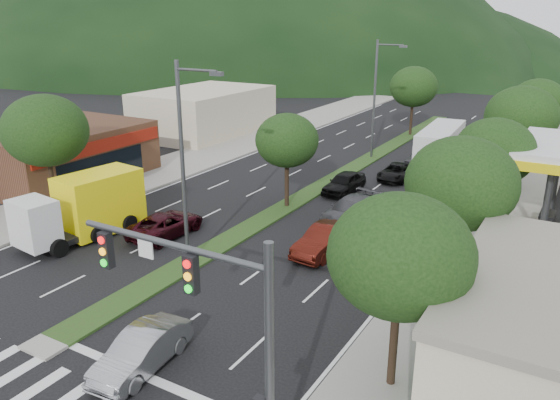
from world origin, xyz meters
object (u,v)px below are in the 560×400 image
Objects in this scene: car_queue_c at (325,240)px; motorhome at (440,146)px; streetlight_near at (185,157)px; a_frame_sign at (447,381)px; tree_r_b at (461,184)px; box_truck at (87,208)px; tree_r_d at (521,117)px; tree_r_e at (538,102)px; tree_r_c at (494,152)px; car_queue_b at (351,210)px; car_queue_a at (344,183)px; tree_med_near at (287,141)px; tree_l_a at (45,131)px; car_queue_e at (422,157)px; traffic_signal at (216,316)px; tree_med_far at (414,87)px; suv_maroon at (166,224)px; car_queue_d at (396,172)px; streetlight_mid at (377,94)px; sedan_silver at (142,351)px; tree_r_a at (400,256)px.

motorhome is at bearing 93.81° from car_queue_c.
streetlight_near reaches higher than a_frame_sign.
box_truck is (-19.22, -3.87, -3.39)m from tree_r_b.
tree_r_d is 10.00m from tree_r_e.
tree_r_c is 1.42× the size of car_queue_c.
tree_r_c is 20.00m from tree_r_e.
motorhome is (1.28, 15.16, 1.03)m from car_queue_b.
motorhome is at bearing 72.13° from car_queue_a.
tree_r_b is at bearing -26.57° from tree_med_near.
tree_r_d is 0.98× the size of box_truck.
tree_r_b is 13.43m from tree_med_near.
car_queue_e is at bearing 53.00° from tree_l_a.
box_truck is 0.83× the size of motorhome.
tree_r_e is at bearing 85.91° from traffic_signal.
motorhome is (0.57, 20.16, 1.02)m from car_queue_c.
tree_med_far reaches higher than motorhome.
tree_med_near is 26.01m from tree_med_far.
motorhome is at bearing -111.15° from box_truck.
tree_l_a is at bearing -149.63° from car_queue_b.
a_frame_sign is (17.31, -6.18, 0.10)m from suv_maroon.
car_queue_a is at bearing 83.11° from streetlight_near.
tree_med_far is 27.07m from car_queue_b.
tree_r_e is at bearing 57.00° from car_queue_d.
car_queue_c is at bearing -132.25° from tree_r_c.
streetlight_mid is 23.47m from suv_maroon.
suv_maroon is (-15.52, -1.65, -4.36)m from tree_r_b.
tree_r_c reaches higher than a_frame_sign.
sedan_silver is at bearing -76.85° from tree_med_near.
a_frame_sign is (1.80, -15.83, -3.97)m from tree_r_c.
box_truck is (-7.22, -35.87, -3.36)m from tree_med_far.
streetlight_near is 1.97× the size of car_queue_b.
tree_r_a is 31.32m from streetlight_mid.
tree_r_d is 19.09m from car_queue_c.
tree_r_d is 1.58× the size of car_queue_c.
tree_med_far is at bearing -94.54° from box_truck.
tree_l_a is at bearing -132.27° from motorhome.
box_truck is at bearing 149.23° from traffic_signal.
car_queue_d is at bearing 99.64° from traffic_signal.
box_truck is at bearing -121.38° from motorhome.
car_queue_a is 21.95m from a_frame_sign.
car_queue_d is at bearing 108.52° from tree_r_a.
car_queue_e is at bearing -4.35° from streetlight_mid.
sedan_silver is (4.08, -17.48, -3.72)m from tree_med_near.
car_queue_d is (-0.01, 27.15, -0.11)m from sedan_silver.
tree_med_near is 0.60× the size of streetlight_mid.
tree_med_far is 1.43× the size of suv_maroon.
tree_med_far is (-12.00, 24.00, 0.26)m from tree_r_c.
traffic_signal is 1.64× the size of sedan_silver.
box_truck is (-11.80, -24.53, 0.94)m from car_queue_e.
traffic_signal is 34.63m from motorhome.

